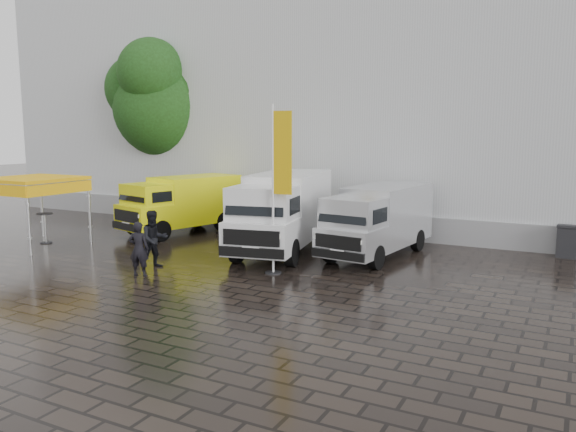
# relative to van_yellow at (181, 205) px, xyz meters

# --- Properties ---
(ground) EXTENTS (120.00, 120.00, 0.00)m
(ground) POSITION_rel_van_yellow_xyz_m (6.59, -5.14, -1.19)
(ground) COLOR black
(ground) RESTS_ON ground
(exhibition_hall) EXTENTS (44.00, 16.00, 12.00)m
(exhibition_hall) POSITION_rel_van_yellow_xyz_m (8.59, 10.86, 4.81)
(exhibition_hall) COLOR silver
(exhibition_hall) RESTS_ON ground
(hall_plinth) EXTENTS (44.00, 0.15, 1.00)m
(hall_plinth) POSITION_rel_van_yellow_xyz_m (8.59, 2.81, -0.69)
(hall_plinth) COLOR gray
(hall_plinth) RESTS_ON ground
(van_yellow) EXTENTS (3.27, 5.52, 2.39)m
(van_yellow) POSITION_rel_van_yellow_xyz_m (0.00, 0.00, 0.00)
(van_yellow) COLOR #FBFF0D
(van_yellow) RESTS_ON ground
(van_white) EXTENTS (3.34, 6.70, 2.78)m
(van_white) POSITION_rel_van_yellow_xyz_m (5.59, -1.32, 0.19)
(van_white) COLOR white
(van_white) RESTS_ON ground
(van_silver) EXTENTS (2.48, 5.72, 2.40)m
(van_silver) POSITION_rel_van_yellow_xyz_m (8.85, -0.44, 0.01)
(van_silver) COLOR silver
(van_silver) RESTS_ON ground
(canopy_tent) EXTENTS (2.93, 2.93, 2.59)m
(canopy_tent) POSITION_rel_van_yellow_xyz_m (-3.25, -4.66, 1.21)
(canopy_tent) COLOR silver
(canopy_tent) RESTS_ON ground
(flagpole) EXTENTS (0.88, 0.50, 5.08)m
(flagpole) POSITION_rel_van_yellow_xyz_m (7.02, -4.22, 1.65)
(flagpole) COLOR black
(flagpole) RESTS_ON ground
(tree) EXTENTS (5.04, 5.04, 9.04)m
(tree) POSITION_rel_van_yellow_xyz_m (-3.99, 3.92, 4.61)
(tree) COLOR black
(tree) RESTS_ON ground
(cocktail_table) EXTENTS (0.60, 0.60, 1.17)m
(cocktail_table) POSITION_rel_van_yellow_xyz_m (-3.27, -4.20, -0.61)
(cocktail_table) COLOR black
(cocktail_table) RESTS_ON ground
(wheelie_bin) EXTENTS (0.70, 0.70, 1.12)m
(wheelie_bin) POSITION_rel_van_yellow_xyz_m (14.68, 2.41, -0.63)
(wheelie_bin) COLOR black
(wheelie_bin) RESTS_ON ground
(person_front) EXTENTS (0.70, 0.58, 1.65)m
(person_front) POSITION_rel_van_yellow_xyz_m (3.46, -6.37, -0.37)
(person_front) COLOR black
(person_front) RESTS_ON ground
(person_tent) EXTENTS (1.03, 1.11, 1.83)m
(person_tent) POSITION_rel_van_yellow_xyz_m (3.14, -5.32, -0.28)
(person_tent) COLOR black
(person_tent) RESTS_ON ground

